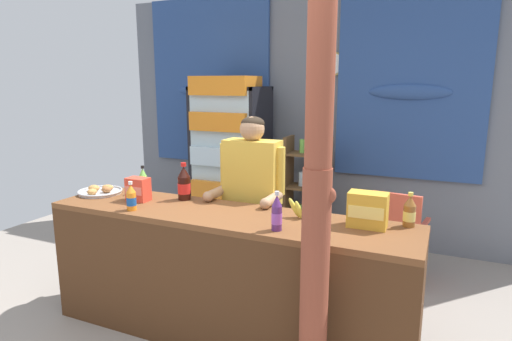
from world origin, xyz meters
The scene contains 17 objects.
ground_plane centered at (0.00, 1.10, 0.00)m, with size 7.12×7.12×0.00m, color gray.
back_wall_curtained centered at (-0.03, 2.79, 1.45)m, with size 4.90×0.22×2.78m.
stall_counter centered at (0.01, 0.39, 0.56)m, with size 2.60×0.59×0.91m.
timber_post centered at (0.79, 0.06, 1.32)m, with size 0.17×0.15×2.75m.
drink_fridge centered at (-0.86, 2.26, 1.02)m, with size 0.79×0.62×1.86m.
bottle_shelf_rack centered at (0.01, 2.39, 0.64)m, with size 0.48×0.28×1.22m.
plastic_lawn_chair centered at (1.03, 1.89, 0.49)m, with size 0.50×0.50×0.86m.
shopkeeper centered at (0.00, 0.98, 0.98)m, with size 0.54×0.42×1.54m.
soda_bottle_cola centered at (-0.43, 0.69, 1.04)m, with size 0.10×0.10×0.29m.
soda_bottle_lime_soda centered at (-0.84, 0.72, 1.01)m, with size 0.06×0.06×0.23m.
soda_bottle_orange_soda centered at (-0.61, 0.31, 1.00)m, with size 0.07×0.07×0.21m.
soda_bottle_iced_tea centered at (1.19, 0.73, 1.01)m, with size 0.08×0.08×0.22m.
soda_bottle_grape_soda centered at (0.46, 0.33, 1.02)m, with size 0.06×0.06×0.24m.
snack_box_choco_powder centered at (0.95, 0.61, 1.02)m, with size 0.24×0.14×0.22m.
snack_box_crackers centered at (-0.73, 0.53, 1.00)m, with size 0.16×0.11×0.18m.
pastry_tray centered at (-1.15, 0.56, 0.94)m, with size 0.35×0.35×0.07m.
banana_bunch centered at (0.56, 0.62, 0.97)m, with size 0.27×0.07×0.16m.
Camera 1 is at (1.36, -1.99, 1.79)m, focal length 30.27 mm.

